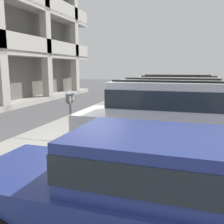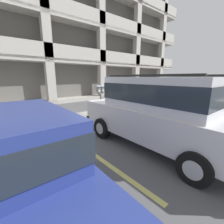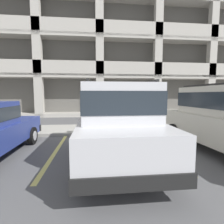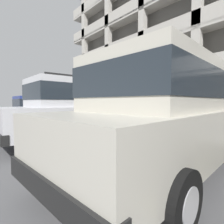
% 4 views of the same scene
% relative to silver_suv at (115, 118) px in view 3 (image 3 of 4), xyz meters
% --- Properties ---
extents(ground_plane, '(80.00, 80.00, 0.10)m').
position_rel_silver_suv_xyz_m(ground_plane, '(-0.10, 2.40, -1.14)').
color(ground_plane, '#565659').
extents(sidewalk, '(40.00, 2.20, 0.12)m').
position_rel_silver_suv_xyz_m(sidewalk, '(-0.10, 3.70, -1.03)').
color(sidewalk, '#9E9B93').
rests_on(sidewalk, ground_plane).
extents(parking_stall_lines, '(13.22, 4.80, 0.01)m').
position_rel_silver_suv_xyz_m(parking_stall_lines, '(1.53, 1.00, -1.08)').
color(parking_stall_lines, '#DBD16B').
rests_on(parking_stall_lines, ground_plane).
extents(silver_suv, '(2.03, 4.78, 2.03)m').
position_rel_silver_suv_xyz_m(silver_suv, '(0.00, 0.00, 0.00)').
color(silver_suv, silver).
rests_on(silver_suv, ground_plane).
extents(parking_meter_near, '(0.35, 0.12, 1.53)m').
position_rel_silver_suv_xyz_m(parking_meter_near, '(-0.04, 2.75, 0.17)').
color(parking_meter_near, '#595B60').
rests_on(parking_meter_near, sidewalk).
extents(parking_garage, '(32.00, 10.00, 19.25)m').
position_rel_silver_suv_xyz_m(parking_garage, '(-0.05, 14.20, 7.95)').
color(parking_garage, '#64625C').
rests_on(parking_garage, ground_plane).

